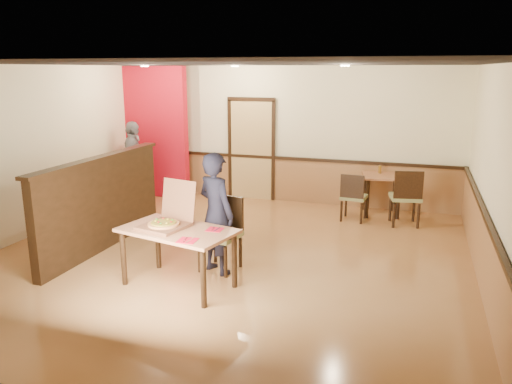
% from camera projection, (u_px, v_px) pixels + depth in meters
% --- Properties ---
extents(floor, '(7.00, 7.00, 0.00)m').
position_uv_depth(floor, '(228.00, 257.00, 7.43)').
color(floor, '#B57B46').
rests_on(floor, ground).
extents(ceiling, '(7.00, 7.00, 0.00)m').
position_uv_depth(ceiling, '(225.00, 64.00, 6.76)').
color(ceiling, black).
rests_on(ceiling, wall_back).
extents(wall_back, '(7.00, 0.00, 7.00)m').
position_uv_depth(wall_back, '(289.00, 135.00, 10.32)').
color(wall_back, '#F6EFC0').
rests_on(wall_back, floor).
extents(wall_left, '(0.00, 7.00, 7.00)m').
position_uv_depth(wall_left, '(28.00, 153.00, 8.16)').
color(wall_left, '#F6EFC0').
rests_on(wall_left, floor).
extents(wall_right, '(0.00, 7.00, 7.00)m').
position_uv_depth(wall_right, '(496.00, 182.00, 6.03)').
color(wall_right, '#F6EFC0').
rests_on(wall_right, floor).
extents(wainscot_back, '(7.00, 0.04, 0.90)m').
position_uv_depth(wainscot_back, '(288.00, 180.00, 10.52)').
color(wainscot_back, '#98683D').
rests_on(wainscot_back, floor).
extents(chair_rail_back, '(7.00, 0.06, 0.06)m').
position_uv_depth(chair_rail_back, '(288.00, 158.00, 10.39)').
color(chair_rail_back, black).
rests_on(chair_rail_back, wall_back).
extents(wainscot_right, '(0.04, 7.00, 0.90)m').
position_uv_depth(wainscot_right, '(485.00, 255.00, 6.27)').
color(wainscot_right, '#98683D').
rests_on(wainscot_right, floor).
extents(chair_rail_right, '(0.06, 7.00, 0.06)m').
position_uv_depth(chair_rail_right, '(487.00, 220.00, 6.16)').
color(chair_rail_right, black).
rests_on(chair_rail_right, wall_right).
extents(back_door, '(0.90, 0.06, 2.10)m').
position_uv_depth(back_door, '(252.00, 150.00, 10.61)').
color(back_door, '#DAB770').
rests_on(back_door, wall_back).
extents(booth_partition, '(0.20, 3.10, 1.44)m').
position_uv_depth(booth_partition, '(102.00, 202.00, 7.68)').
color(booth_partition, black).
rests_on(booth_partition, floor).
extents(red_accent_panel, '(1.60, 0.20, 2.78)m').
position_uv_depth(red_accent_panel, '(152.00, 132.00, 10.74)').
color(red_accent_panel, '#B10C1E').
rests_on(red_accent_panel, floor).
extents(spot_a, '(0.14, 0.14, 0.02)m').
position_uv_depth(spot_a, '(145.00, 66.00, 9.12)').
color(spot_a, '#FFE5B2').
rests_on(spot_a, ceiling).
extents(spot_b, '(0.14, 0.14, 0.02)m').
position_uv_depth(spot_b, '(235.00, 66.00, 9.31)').
color(spot_b, '#FFE5B2').
rests_on(spot_b, ceiling).
extents(spot_c, '(0.14, 0.14, 0.02)m').
position_uv_depth(spot_c, '(345.00, 66.00, 7.72)').
color(spot_c, '#FFE5B2').
rests_on(spot_c, ceiling).
extents(main_table, '(1.58, 1.11, 0.77)m').
position_uv_depth(main_table, '(178.00, 237.00, 6.31)').
color(main_table, '#B3724B').
rests_on(main_table, floor).
extents(diner_chair, '(0.57, 0.57, 1.01)m').
position_uv_depth(diner_chair, '(223.00, 230.00, 6.92)').
color(diner_chair, olive).
rests_on(diner_chair, floor).
extents(side_chair_left, '(0.48, 0.48, 0.89)m').
position_uv_depth(side_chair_left, '(353.00, 195.00, 9.10)').
color(side_chair_left, olive).
rests_on(side_chair_left, floor).
extents(side_chair_right, '(0.60, 0.60, 1.03)m').
position_uv_depth(side_chair_right, '(406.00, 195.00, 8.79)').
color(side_chair_right, olive).
rests_on(side_chair_right, floor).
extents(side_table, '(0.84, 0.84, 0.78)m').
position_uv_depth(side_table, '(382.00, 184.00, 9.50)').
color(side_table, '#B3724B').
rests_on(side_table, floor).
extents(diner, '(0.73, 0.63, 1.67)m').
position_uv_depth(diner, '(216.00, 213.00, 6.72)').
color(diner, black).
rests_on(diner, floor).
extents(passerby, '(0.75, 1.08, 1.70)m').
position_uv_depth(passerby, '(134.00, 162.00, 10.31)').
color(passerby, gray).
rests_on(passerby, floor).
extents(pizza_box, '(0.65, 0.72, 0.56)m').
position_uv_depth(pizza_box, '(167.00, 221.00, 6.36)').
color(pizza_box, brown).
rests_on(pizza_box, main_table).
extents(pizza, '(0.51, 0.51, 0.03)m').
position_uv_depth(pizza, '(164.00, 224.00, 6.32)').
color(pizza, '#E09651').
rests_on(pizza, pizza_box).
extents(napkin_near, '(0.23, 0.23, 0.01)m').
position_uv_depth(napkin_near, '(187.00, 240.00, 5.86)').
color(napkin_near, red).
rests_on(napkin_near, main_table).
extents(napkin_far, '(0.20, 0.20, 0.01)m').
position_uv_depth(napkin_far, '(215.00, 229.00, 6.26)').
color(napkin_far, red).
rests_on(napkin_far, main_table).
extents(condiment, '(0.06, 0.06, 0.15)m').
position_uv_depth(condiment, '(380.00, 169.00, 9.59)').
color(condiment, brown).
rests_on(condiment, side_table).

